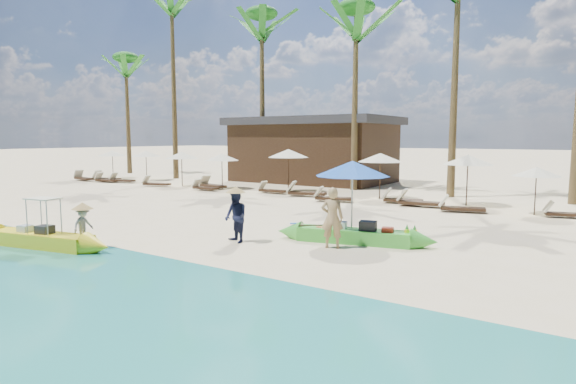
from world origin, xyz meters
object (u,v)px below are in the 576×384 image
Objects in this scene: blue_umbrella at (352,169)px; green_canoe at (354,235)px; yellow_canoe at (40,239)px; tourist at (332,218)px.

green_canoe is at bearing -53.84° from blue_umbrella.
yellow_canoe is at bearing -156.18° from green_canoe.
blue_umbrella is (-0.20, 0.28, 1.87)m from green_canoe.
yellow_canoe is at bearing 11.28° from tourist.
tourist is (6.65, 4.37, 0.60)m from yellow_canoe.
tourist is at bearing -90.83° from blue_umbrella.
blue_umbrella is (6.66, 5.53, 1.87)m from yellow_canoe.
green_canoe is at bearing 25.25° from yellow_canoe.
blue_umbrella reaches higher than yellow_canoe.
green_canoe is 3.05× the size of tourist.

